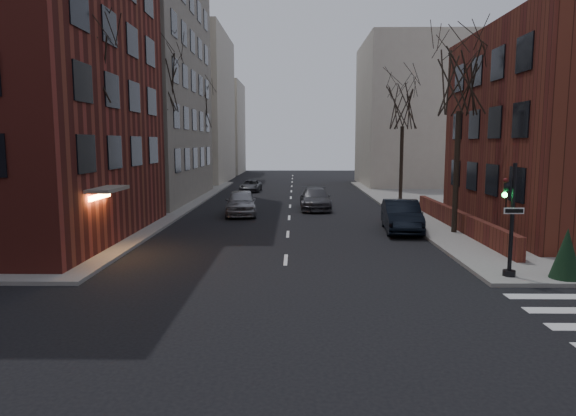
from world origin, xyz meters
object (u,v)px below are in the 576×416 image
object	(u,v)px
tree_right_a	(460,80)
tree_right_b	(403,107)
tree_left_c	(198,108)
car_lane_silver	(241,202)
sandwich_board	(420,220)
evergreen_shrub	(567,253)
traffic_signal	(510,227)
tree_left_a	(85,59)
tree_left_b	(158,81)
car_lane_far	(251,186)
car_lane_gray	(315,199)
streetlamp_far	(208,149)
parked_sedan	(401,216)
streetlamp_near	(153,153)

from	to	relation	value
tree_right_a	tree_right_b	size ratio (longest dim) A/B	1.06
tree_left_c	car_lane_silver	distance (m)	17.36
tree_right_a	tree_right_b	world-z (taller)	tree_right_a
tree_left_c	sandwich_board	world-z (taller)	tree_left_c
evergreen_shrub	tree_right_b	bearing A→B (deg)	92.53
traffic_signal	tree_left_a	bearing A→B (deg)	163.35
tree_left_b	sandwich_board	xyz separation A→B (m)	(16.10, -6.71, -8.30)
car_lane_silver	tree_left_b	bearing A→B (deg)	166.93
traffic_signal	evergreen_shrub	world-z (taller)	traffic_signal
tree_right_b	evergreen_shrub	world-z (taller)	tree_right_b
tree_left_b	evergreen_shrub	world-z (taller)	tree_left_b
traffic_signal	evergreen_shrub	bearing A→B (deg)	-8.36
car_lane_far	tree_right_a	bearing A→B (deg)	-59.78
traffic_signal	tree_left_b	bearing A→B (deg)	134.54
evergreen_shrub	car_lane_gray	bearing A→B (deg)	112.28
tree_left_a	car_lane_far	world-z (taller)	tree_left_a
tree_left_a	sandwich_board	size ratio (longest dim) A/B	11.06
tree_left_b	car_lane_silver	xyz separation A→B (m)	(5.55, -0.80, -8.06)
sandwich_board	tree_right_a	bearing A→B (deg)	-39.70
tree_left_a	streetlamp_far	size ratio (longest dim) A/B	1.63
traffic_signal	tree_left_a	world-z (taller)	tree_left_a
tree_right_b	sandwich_board	distance (m)	14.57
tree_left_b	tree_right_b	size ratio (longest dim) A/B	1.18
parked_sedan	car_lane_far	size ratio (longest dim) A/B	1.27
tree_left_c	streetlamp_far	distance (m)	4.33
tree_left_b	car_lane_gray	distance (m)	13.58
tree_left_c	evergreen_shrub	distance (m)	37.08
car_lane_far	tree_right_b	bearing A→B (deg)	-35.45
car_lane_silver	streetlamp_near	bearing A→B (deg)	-152.01
parked_sedan	car_lane_silver	size ratio (longest dim) A/B	1.04
tree_left_a	car_lane_silver	distance (m)	14.64
tree_right_b	streetlamp_near	size ratio (longest dim) A/B	1.46
car_lane_gray	evergreen_shrub	bearing A→B (deg)	-68.46
tree_right_a	streetlamp_far	bearing A→B (deg)	125.31
tree_left_b	evergreen_shrub	size ratio (longest dim) A/B	6.09
tree_left_c	tree_right_b	bearing A→B (deg)	-24.44
streetlamp_far	tree_right_a	bearing A→B (deg)	-54.69
tree_right_b	sandwich_board	size ratio (longest dim) A/B	9.90
traffic_signal	tree_left_c	size ratio (longest dim) A/B	0.41
car_lane_far	streetlamp_near	bearing A→B (deg)	-100.04
tree_left_b	parked_sedan	world-z (taller)	tree_left_b
car_lane_gray	evergreen_shrub	xyz separation A→B (m)	(7.99, -19.49, 0.27)
car_lane_gray	tree_right_b	bearing A→B (deg)	27.88
tree_right_a	streetlamp_near	distance (m)	17.87
traffic_signal	car_lane_gray	world-z (taller)	traffic_signal
tree_left_c	sandwich_board	size ratio (longest dim) A/B	10.48
traffic_signal	tree_left_a	size ratio (longest dim) A/B	0.39
traffic_signal	car_lane_silver	distance (m)	19.72
tree_left_c	car_lane_gray	size ratio (longest dim) A/B	1.83
car_lane_far	car_lane_gray	bearing A→B (deg)	-64.74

